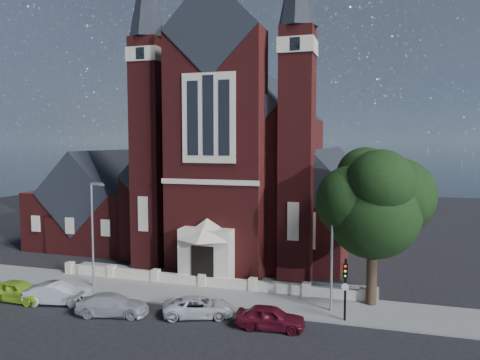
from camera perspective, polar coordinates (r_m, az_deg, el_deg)
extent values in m
plane|color=black|center=(44.75, -0.52, -9.76)|extent=(120.00, 120.00, 0.00)
cube|color=slate|center=(35.27, -5.78, -13.79)|extent=(60.00, 5.00, 0.12)
cube|color=slate|center=(38.82, -3.45, -12.03)|extent=(26.00, 3.00, 0.14)
cube|color=#B5A790|center=(37.04, -4.55, -12.87)|extent=(24.00, 0.40, 0.90)
cube|color=#501615|center=(53.12, 2.70, 0.19)|extent=(10.00, 30.00, 14.00)
cube|color=black|center=(53.03, 2.73, 7.75)|extent=(10.00, 30.20, 10.00)
cube|color=#501615|center=(54.82, -5.20, -2.84)|extent=(5.00, 26.00, 8.00)
cube|color=#501615|center=(51.15, 10.60, -3.44)|extent=(5.00, 26.00, 8.00)
cube|color=black|center=(54.44, -5.23, 1.34)|extent=(5.01, 26.20, 5.01)
cube|color=black|center=(50.74, 10.67, 1.04)|extent=(5.01, 26.20, 5.01)
cube|color=#501615|center=(38.13, -3.00, 2.93)|extent=(8.00, 3.00, 20.00)
cube|color=black|center=(39.12, -3.07, 17.73)|extent=(8.00, 3.20, 8.00)
cube|color=#B5A790|center=(36.71, -3.85, 7.54)|extent=(4.40, 0.15, 7.00)
cube|color=black|center=(36.65, -3.89, 7.86)|extent=(0.90, 0.08, 6.20)
cube|color=#B5A790|center=(37.34, -4.01, -9.22)|extent=(4.20, 2.00, 4.40)
cube|color=black|center=(36.54, -4.60, -10.50)|extent=(1.80, 0.12, 3.20)
cone|color=#B5A790|center=(36.87, -4.03, -5.90)|extent=(4.60, 4.60, 1.60)
cube|color=#501615|center=(41.69, -10.98, 3.00)|extent=(2.60, 2.60, 20.00)
cube|color=#B5A790|center=(42.31, -11.16, 14.59)|extent=(2.80, 2.80, 1.20)
cube|color=#501615|center=(37.43, 6.94, 2.87)|extent=(2.60, 2.60, 20.00)
cube|color=#B5A790|center=(38.12, 7.07, 15.75)|extent=(2.80, 2.80, 1.20)
cube|color=#501615|center=(53.59, -16.12, -4.26)|extent=(12.00, 12.00, 6.00)
cube|color=black|center=(53.22, -16.19, -1.06)|extent=(8.49, 12.20, 8.49)
cylinder|color=black|center=(33.49, 15.77, -10.49)|extent=(0.70, 0.70, 5.00)
sphere|color=black|center=(32.68, 15.93, -3.70)|extent=(6.40, 6.40, 6.40)
sphere|color=black|center=(31.26, 16.70, -0.40)|extent=(4.40, 4.40, 4.40)
cylinder|color=gray|center=(37.57, -17.54, -6.53)|extent=(0.16, 0.16, 8.00)
cube|color=gray|center=(36.74, -17.05, -0.46)|extent=(1.00, 0.15, 0.18)
cube|color=gray|center=(36.52, -16.52, -0.60)|extent=(0.35, 0.22, 0.12)
cylinder|color=gray|center=(31.32, 11.13, -8.63)|extent=(0.16, 0.16, 8.00)
cube|color=gray|center=(30.61, 12.18, -1.36)|extent=(1.00, 0.15, 0.18)
cube|color=gray|center=(30.59, 12.92, -1.52)|extent=(0.35, 0.22, 0.12)
cylinder|color=black|center=(30.33, 12.70, -13.02)|extent=(0.14, 0.14, 4.00)
cube|color=black|center=(29.82, 12.73, -10.73)|extent=(0.28, 0.22, 0.90)
sphere|color=red|center=(29.62, 12.72, -10.23)|extent=(0.14, 0.14, 0.14)
sphere|color=#CC8C0C|center=(29.69, 12.71, -10.79)|extent=(0.14, 0.14, 0.14)
sphere|color=#0C9919|center=(29.78, 12.70, -11.35)|extent=(0.14, 0.14, 0.14)
imported|color=#91C126|center=(37.04, -25.40, -12.12)|extent=(4.40, 1.86, 1.49)
imported|color=#A5A8AC|center=(35.40, -21.29, -12.77)|extent=(4.71, 2.48, 1.48)
imported|color=#9DA0A4|center=(32.26, -15.29, -14.46)|extent=(4.99, 2.89, 1.36)
imported|color=silver|center=(31.07, -5.06, -15.15)|extent=(4.98, 3.52, 1.26)
imported|color=#550E1C|center=(29.13, 3.75, -16.37)|extent=(4.23, 1.91, 1.41)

